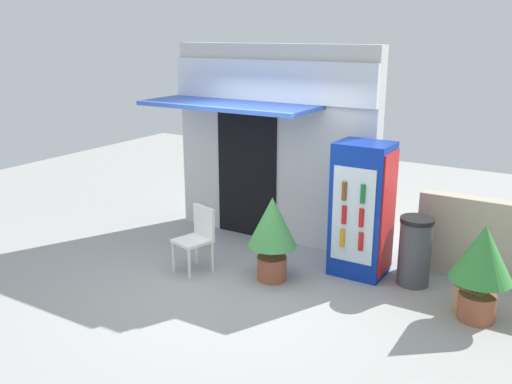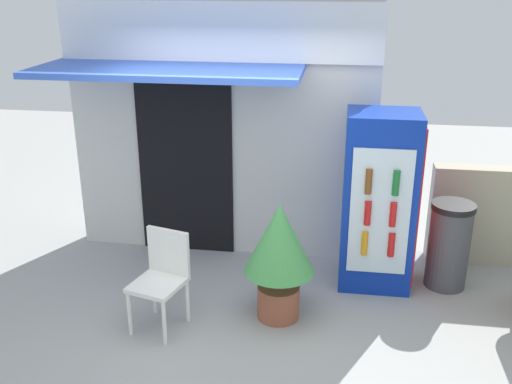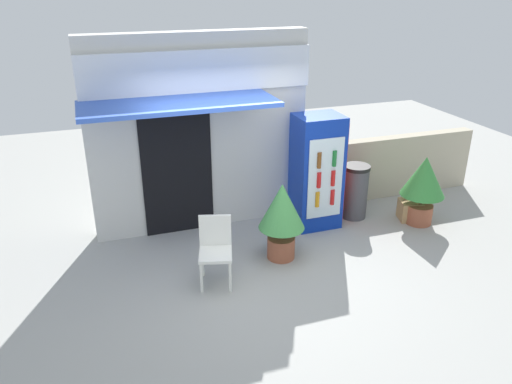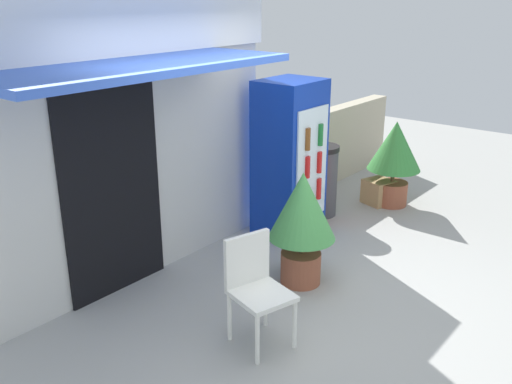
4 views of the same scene
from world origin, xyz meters
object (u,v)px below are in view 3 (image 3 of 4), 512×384
(drink_cooler, at_px, (317,172))
(cardboard_box, at_px, (410,210))
(plastic_chair, at_px, (215,246))
(potted_plant_curbside, at_px, (424,182))
(potted_plant_near_shop, at_px, (282,213))
(trash_bin, at_px, (355,191))

(drink_cooler, xyz_separation_m, cardboard_box, (1.53, -0.36, -0.73))
(plastic_chair, distance_m, potted_plant_curbside, 3.55)
(potted_plant_near_shop, bearing_deg, trash_bin, 27.15)
(potted_plant_curbside, distance_m, cardboard_box, 0.57)
(drink_cooler, relative_size, plastic_chair, 2.02)
(potted_plant_curbside, distance_m, trash_bin, 1.06)
(potted_plant_curbside, bearing_deg, trash_bin, 148.11)
(drink_cooler, height_order, potted_plant_near_shop, drink_cooler)
(drink_cooler, xyz_separation_m, potted_plant_curbside, (1.59, -0.51, -0.18))
(potted_plant_curbside, height_order, cardboard_box, potted_plant_curbside)
(potted_plant_near_shop, height_order, trash_bin, potted_plant_near_shop)
(drink_cooler, bearing_deg, plastic_chair, -151.12)
(drink_cooler, bearing_deg, trash_bin, 2.78)
(potted_plant_near_shop, xyz_separation_m, potted_plant_curbside, (2.49, 0.28, 0.01))
(drink_cooler, height_order, cardboard_box, drink_cooler)
(plastic_chair, relative_size, potted_plant_near_shop, 0.79)
(cardboard_box, bearing_deg, drink_cooler, 166.81)
(potted_plant_curbside, bearing_deg, plastic_chair, -171.23)
(potted_plant_near_shop, relative_size, potted_plant_curbside, 1.00)
(potted_plant_near_shop, relative_size, trash_bin, 1.25)
(plastic_chair, bearing_deg, drink_cooler, 28.88)
(drink_cooler, bearing_deg, potted_plant_near_shop, -138.52)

